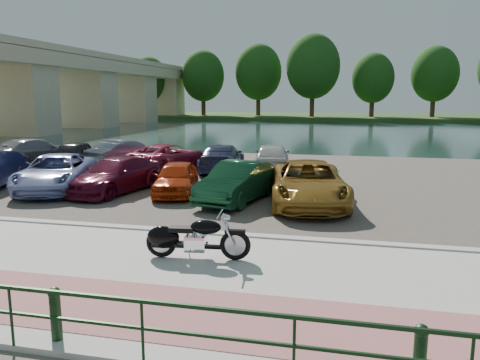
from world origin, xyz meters
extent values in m
plane|color=#595447|center=(0.00, 0.00, 0.00)|extent=(200.00, 200.00, 0.00)
cube|color=#BCB9B0|center=(0.00, -1.00, 0.05)|extent=(60.00, 6.00, 0.10)
cube|color=#9D585E|center=(0.00, -2.50, 0.10)|extent=(60.00, 2.00, 0.01)
cube|color=#BCB9B0|center=(0.00, 2.00, 0.07)|extent=(60.00, 0.30, 0.14)
cube|color=#3E3832|center=(0.00, 11.00, 0.02)|extent=(60.00, 18.00, 0.04)
cube|color=#1B322F|center=(0.00, 40.00, 0.00)|extent=(120.00, 40.00, 0.00)
cube|color=#204318|center=(0.00, 72.00, 0.30)|extent=(120.00, 24.00, 0.60)
cube|color=#C9AC8B|center=(-28.00, 40.00, 7.20)|extent=(7.00, 56.00, 1.40)
cube|color=#C9AC8B|center=(-28.00, 40.00, 8.20)|extent=(7.00, 56.00, 0.70)
cube|color=#C9AC8B|center=(-28.00, 30.00, 3.60)|extent=(6.00, 4.00, 7.20)
cube|color=#C9AC8B|center=(-28.00, 42.00, 3.60)|extent=(6.00, 4.00, 7.20)
cube|color=#C9AC8B|center=(-28.00, 54.00, 3.60)|extent=(6.00, 4.00, 7.20)
cube|color=#C9AC8B|center=(-28.00, 66.00, 3.60)|extent=(6.00, 4.00, 7.20)
cylinder|color=black|center=(-2.00, -4.00, 0.55)|extent=(0.04, 0.04, 0.90)
cylinder|color=black|center=(0.00, -4.00, 0.55)|extent=(0.04, 0.04, 0.90)
cylinder|color=black|center=(2.00, -4.00, 0.55)|extent=(0.04, 0.04, 0.90)
cube|color=black|center=(0.00, -4.00, 0.98)|extent=(24.00, 0.05, 0.05)
cube|color=black|center=(0.00, -4.00, 0.60)|extent=(24.00, 0.04, 0.04)
cylinder|color=black|center=(-1.50, -3.70, 0.45)|extent=(0.16, 0.16, 0.70)
sphere|color=black|center=(-1.50, -3.70, 0.82)|extent=(0.18, 0.18, 0.18)
cylinder|color=black|center=(3.50, -3.70, 0.45)|extent=(0.16, 0.16, 0.70)
sphere|color=black|center=(3.50, -3.70, 0.82)|extent=(0.18, 0.18, 0.18)
cylinder|color=#3A2715|center=(-30.00, 64.60, 2.85)|extent=(0.70, 0.70, 4.50)
ellipsoid|color=#173B10|center=(-30.00, 64.60, 6.45)|extent=(6.30, 6.30, 7.56)
cylinder|color=#3A2715|center=(-21.00, 66.00, 3.08)|extent=(0.70, 0.70, 4.95)
ellipsoid|color=#173B10|center=(-21.00, 66.00, 7.04)|extent=(6.93, 6.93, 8.32)
cylinder|color=#3A2715|center=(-12.00, 67.40, 3.30)|extent=(0.70, 0.70, 5.40)
ellipsoid|color=#173B10|center=(-12.00, 67.40, 7.62)|extent=(7.56, 7.56, 9.07)
cylinder|color=#3A2715|center=(-3.00, 64.60, 3.52)|extent=(0.70, 0.70, 5.85)
ellipsoid|color=#173B10|center=(-3.00, 64.60, 8.21)|extent=(8.19, 8.19, 9.83)
cylinder|color=#3A2715|center=(6.00, 66.00, 2.85)|extent=(0.70, 0.70, 4.50)
ellipsoid|color=#173B10|center=(6.00, 66.00, 6.45)|extent=(6.30, 6.30, 7.56)
cylinder|color=#3A2715|center=(15.00, 67.40, 3.08)|extent=(0.70, 0.70, 4.95)
ellipsoid|color=#173B10|center=(15.00, 67.40, 7.04)|extent=(6.93, 6.93, 8.32)
torus|color=black|center=(0.26, 0.17, 0.44)|extent=(0.69, 0.19, 0.68)
torus|color=black|center=(-1.38, -0.01, 0.44)|extent=(0.69, 0.19, 0.68)
cylinder|color=#B2B2B7|center=(0.26, 0.17, 0.44)|extent=(0.46, 0.11, 0.46)
cylinder|color=#B2B2B7|center=(-1.38, -0.01, 0.44)|extent=(0.46, 0.11, 0.46)
cylinder|color=silver|center=(0.13, 0.06, 0.74)|extent=(0.33, 0.09, 0.63)
cylinder|color=silver|center=(0.11, 0.25, 0.74)|extent=(0.33, 0.09, 0.63)
cylinder|color=silver|center=(-0.07, 0.13, 1.13)|extent=(0.12, 0.75, 0.04)
sphere|color=silver|center=(0.03, 0.14, 1.05)|extent=(0.18, 0.18, 0.16)
sphere|color=silver|center=(0.10, 0.15, 1.05)|extent=(0.12, 0.12, 0.11)
cube|color=black|center=(0.26, 0.17, 0.75)|extent=(0.46, 0.19, 0.06)
cube|color=black|center=(-0.56, 0.08, 0.38)|extent=(1.20, 0.23, 0.08)
cube|color=silver|center=(-0.61, 0.07, 0.45)|extent=(0.48, 0.37, 0.34)
cylinder|color=silver|center=(-0.51, 0.08, 0.65)|extent=(0.26, 0.21, 0.27)
cylinder|color=silver|center=(-0.71, 0.06, 0.65)|extent=(0.26, 0.21, 0.27)
ellipsoid|color=black|center=(-0.38, 0.10, 0.82)|extent=(0.72, 0.43, 0.32)
cube|color=black|center=(-0.91, 0.04, 0.76)|extent=(0.58, 0.34, 0.10)
ellipsoid|color=black|center=(-1.33, -0.01, 0.56)|extent=(0.76, 0.41, 0.50)
cube|color=black|center=(-1.38, -0.01, 0.49)|extent=(0.42, 0.22, 0.30)
cylinder|color=silver|center=(-0.93, 0.20, 0.32)|extent=(1.10, 0.21, 0.09)
cylinder|color=silver|center=(-0.93, 0.20, 0.40)|extent=(1.10, 0.21, 0.09)
cylinder|color=#B2B2B7|center=(-0.69, -0.12, 0.23)|extent=(0.04, 0.14, 0.22)
imported|color=#8B96CB|center=(-8.34, 6.41, 0.73)|extent=(3.76, 5.46, 1.39)
imported|color=#530B23|center=(-5.96, 6.65, 0.69)|extent=(2.59, 4.72, 1.30)
imported|color=#B8340C|center=(-3.57, 6.78, 0.65)|extent=(2.17, 3.79, 1.22)
imported|color=#103D22|center=(-1.08, 6.11, 0.72)|extent=(2.25, 4.34, 1.36)
imported|color=olive|center=(1.33, 6.16, 0.77)|extent=(3.18, 5.53, 1.45)
imported|color=gray|center=(-13.50, 12.12, 0.76)|extent=(3.19, 5.28, 1.43)
imported|color=black|center=(-11.10, 12.29, 0.72)|extent=(2.45, 4.26, 1.37)
imported|color=slate|center=(-8.60, 12.83, 0.73)|extent=(2.89, 4.45, 1.39)
imported|color=maroon|center=(-6.11, 12.29, 0.69)|extent=(3.38, 5.09, 1.30)
imported|color=#292E4F|center=(-3.32, 12.29, 0.71)|extent=(2.44, 4.79, 1.33)
imported|color=silver|center=(-0.96, 12.83, 0.75)|extent=(2.26, 4.37, 1.42)
camera|label=1|loc=(2.53, -9.28, 3.60)|focal=35.00mm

